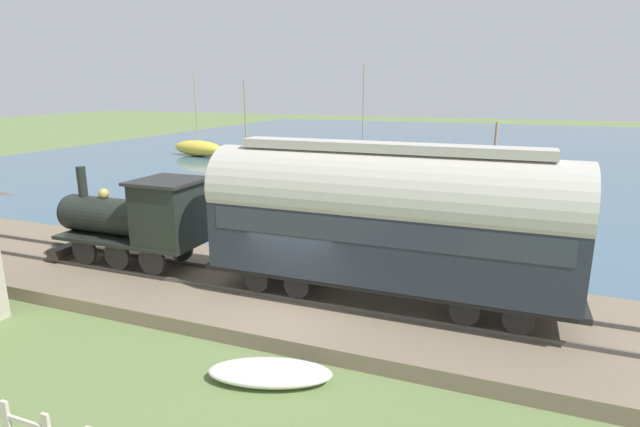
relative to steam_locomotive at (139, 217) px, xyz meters
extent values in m
plane|color=#607542|center=(-1.23, -6.03, -2.20)|extent=(200.00, 200.00, 0.00)
cube|color=#426075|center=(43.19, -6.03, -2.20)|extent=(80.00, 80.00, 0.01)
cube|color=#756651|center=(0.00, -6.03, -1.99)|extent=(5.78, 56.00, 0.43)
cube|color=#4C4742|center=(-0.74, -6.03, -1.71)|extent=(0.07, 54.88, 0.12)
cube|color=#4C4742|center=(0.74, -6.03, -1.71)|extent=(0.07, 54.88, 0.12)
cylinder|color=black|center=(-0.74, -1.02, -1.17)|extent=(0.12, 0.97, 0.97)
cylinder|color=black|center=(0.74, -1.02, -1.17)|extent=(0.12, 0.97, 0.97)
cylinder|color=black|center=(-0.74, 0.38, -1.17)|extent=(0.12, 0.97, 0.97)
cylinder|color=black|center=(0.74, 0.38, -1.17)|extent=(0.12, 0.97, 0.97)
cylinder|color=black|center=(-0.74, 1.79, -1.17)|extent=(0.12, 0.97, 0.97)
cylinder|color=black|center=(0.74, 1.79, -1.17)|extent=(0.12, 0.97, 0.97)
cube|color=black|center=(0.00, 0.38, -0.76)|extent=(1.97, 5.11, 0.12)
cylinder|color=black|center=(0.00, 1.40, -0.08)|extent=(1.26, 3.06, 1.26)
cylinder|color=black|center=(0.00, 2.97, -0.08)|extent=(1.19, 0.08, 1.19)
cylinder|color=black|center=(0.00, 2.32, 1.06)|extent=(0.31, 0.31, 1.02)
sphere|color=tan|center=(0.00, 1.40, 0.69)|extent=(0.36, 0.36, 0.36)
cube|color=black|center=(0.00, -1.28, 0.27)|extent=(1.87, 1.79, 1.96)
cube|color=#282828|center=(0.00, -1.28, 1.30)|extent=(2.07, 2.03, 0.10)
cube|color=#2D2823|center=(0.00, 3.18, -1.47)|extent=(1.77, 0.44, 0.32)
cylinder|color=black|center=(-0.74, -11.95, -1.27)|extent=(0.12, 0.76, 0.76)
cylinder|color=black|center=(0.74, -11.95, -1.27)|extent=(0.12, 0.76, 0.76)
cylinder|color=black|center=(-0.74, -10.67, -1.27)|extent=(0.12, 0.76, 0.76)
cylinder|color=black|center=(0.74, -10.67, -1.27)|extent=(0.12, 0.76, 0.76)
cylinder|color=black|center=(-0.74, -6.07, -1.27)|extent=(0.12, 0.76, 0.76)
cylinder|color=black|center=(0.74, -6.07, -1.27)|extent=(0.12, 0.76, 0.76)
cylinder|color=black|center=(-0.74, -4.79, -1.27)|extent=(0.12, 0.76, 0.76)
cylinder|color=black|center=(0.74, -4.79, -1.27)|extent=(0.12, 0.76, 0.76)
cube|color=black|center=(0.00, -8.37, -0.97)|extent=(2.03, 10.23, 0.16)
cube|color=#232833|center=(0.00, -8.37, 0.24)|extent=(2.25, 9.83, 2.25)
cube|color=#2D333D|center=(0.00, -8.37, 0.64)|extent=(2.28, 9.21, 0.63)
cylinder|color=#B2ADA3|center=(0.00, -8.37, 1.37)|extent=(2.37, 9.83, 2.37)
cube|color=#B2ADA3|center=(0.00, -8.37, 2.67)|extent=(0.79, 8.19, 0.24)
ellipsoid|color=gold|center=(27.39, 16.53, -1.46)|extent=(2.82, 6.14, 1.48)
cylinder|color=#9E8460|center=(27.39, 16.53, 2.34)|extent=(0.10, 0.10, 6.10)
ellipsoid|color=#1E707A|center=(6.27, -10.85, -1.65)|extent=(2.73, 4.71, 1.09)
cylinder|color=#9E8460|center=(6.27, -10.85, 0.94)|extent=(0.10, 0.10, 4.10)
ellipsoid|color=brown|center=(15.12, 4.37, -1.66)|extent=(1.48, 3.72, 1.08)
cylinder|color=#9E8460|center=(15.12, 4.37, 1.75)|extent=(0.10, 0.10, 5.74)
cube|color=silver|center=(15.12, 4.37, -0.89)|extent=(0.84, 1.13, 0.45)
ellipsoid|color=#192347|center=(30.00, 1.03, -1.56)|extent=(3.50, 5.42, 1.28)
cylinder|color=#9E8460|center=(30.00, 1.03, 2.63)|extent=(0.10, 0.10, 7.10)
ellipsoid|color=silver|center=(6.96, -6.91, -2.03)|extent=(1.83, 1.98, 0.34)
ellipsoid|color=beige|center=(10.01, -13.46, -1.99)|extent=(2.35, 2.27, 0.42)
ellipsoid|color=beige|center=(11.39, 5.81, -2.05)|extent=(1.33, 2.09, 0.30)
ellipsoid|color=beige|center=(9.82, -3.02, -1.99)|extent=(1.13, 3.06, 0.41)
ellipsoid|color=silver|center=(-3.99, -6.83, -1.98)|extent=(1.88, 3.00, 0.44)
camera|label=1|loc=(-12.83, -11.44, 4.21)|focal=28.00mm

